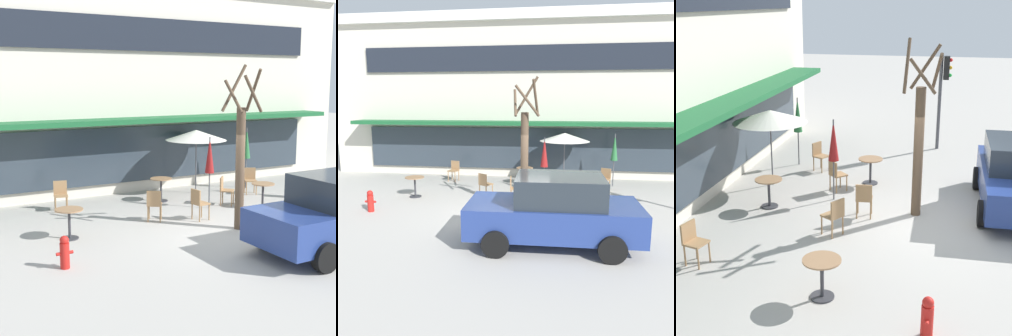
{
  "view_description": "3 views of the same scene",
  "coord_description": "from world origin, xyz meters",
  "views": [
    {
      "loc": [
        -7.62,
        -10.0,
        3.88
      ],
      "look_at": [
        -0.16,
        3.25,
        1.27
      ],
      "focal_mm": 55.0,
      "sensor_mm": 36.0,
      "label": 1
    },
    {
      "loc": [
        1.36,
        -10.4,
        3.54
      ],
      "look_at": [
        -0.37,
        2.34,
        1.1
      ],
      "focal_mm": 38.0,
      "sensor_mm": 36.0,
      "label": 2
    },
    {
      "loc": [
        -11.56,
        -0.21,
        5.07
      ],
      "look_at": [
        -0.08,
        2.25,
        1.27
      ],
      "focal_mm": 55.0,
      "sensor_mm": 36.0,
      "label": 3
    }
  ],
  "objects": [
    {
      "name": "ground_plane",
      "position": [
        0.0,
        0.0,
        0.0
      ],
      "size": [
        80.0,
        80.0,
        0.0
      ],
      "primitive_type": "plane",
      "color": "#ADA8A0"
    },
    {
      "name": "building_facade",
      "position": [
        0.0,
        9.97,
        3.75
      ],
      "size": [
        18.69,
        9.1,
        7.5
      ],
      "color": "beige",
      "rests_on": "ground"
    },
    {
      "name": "cafe_table_near_wall",
      "position": [
        2.49,
        2.01,
        0.52
      ],
      "size": [
        0.7,
        0.7,
        0.76
      ],
      "color": "#333338",
      "rests_on": "ground"
    },
    {
      "name": "cafe_table_streetside",
      "position": [
        -3.73,
        1.87,
        0.52
      ],
      "size": [
        0.7,
        0.7,
        0.76
      ],
      "color": "#333338",
      "rests_on": "ground"
    },
    {
      "name": "cafe_table_by_tree",
      "position": [
        0.16,
        4.28,
        0.52
      ],
      "size": [
        0.7,
        0.7,
        0.76
      ],
      "color": "#333338",
      "rests_on": "ground"
    },
    {
      "name": "patio_umbrella_green_folded",
      "position": [
        3.85,
        4.6,
        1.63
      ],
      "size": [
        0.28,
        0.28,
        2.2
      ],
      "color": "#4C4C51",
      "rests_on": "ground"
    },
    {
      "name": "patio_umbrella_cream_folded",
      "position": [
        1.02,
        2.77,
        1.63
      ],
      "size": [
        0.28,
        0.28,
        2.2
      ],
      "color": "#4C4C51",
      "rests_on": "ground"
    },
    {
      "name": "patio_umbrella_corner_open",
      "position": [
        1.81,
        4.77,
        2.02
      ],
      "size": [
        2.1,
        2.1,
        2.2
      ],
      "color": "#4C4C51",
      "rests_on": "ground"
    },
    {
      "name": "cafe_chair_0",
      "position": [
        -1.16,
        2.24,
        0.53
      ],
      "size": [
        0.55,
        0.55,
        0.89
      ],
      "color": "#9E754C",
      "rests_on": "ground"
    },
    {
      "name": "cafe_chair_1",
      "position": [
        -0.02,
        1.76,
        0.53
      ],
      "size": [
        0.44,
        0.44,
        0.89
      ],
      "color": "#9E754C",
      "rests_on": "ground"
    },
    {
      "name": "cafe_chair_2",
      "position": [
        -3.03,
        4.72,
        0.53
      ],
      "size": [
        0.48,
        0.48,
        0.89
      ],
      "color": "#9E754C",
      "rests_on": "ground"
    },
    {
      "name": "cafe_chair_3",
      "position": [
        1.66,
        2.85,
        0.53
      ],
      "size": [
        0.57,
        0.57,
        0.89
      ],
      "color": "#9E754C",
      "rests_on": "ground"
    },
    {
      "name": "cafe_chair_4",
      "position": [
        3.4,
        3.78,
        0.53
      ],
      "size": [
        0.54,
        0.54,
        0.89
      ],
      "color": "#9E754C",
      "rests_on": "ground"
    },
    {
      "name": "parked_sedan",
      "position": [
        1.42,
        -1.94,
        0.88
      ],
      "size": [
        4.22,
        2.06,
        1.76
      ],
      "color": "navy",
      "rests_on": "ground"
    },
    {
      "name": "street_tree",
      "position": [
        0.47,
        0.53,
        1.88
      ],
      "size": [
        0.86,
        0.89,
        4.28
      ],
      "color": "brown",
      "rests_on": "ground"
    },
    {
      "name": "fire_hydrant",
      "position": [
        -4.47,
        -0.03,
        0.35
      ],
      "size": [
        0.36,
        0.2,
        0.71
      ],
      "color": "red",
      "rests_on": "ground"
    }
  ]
}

